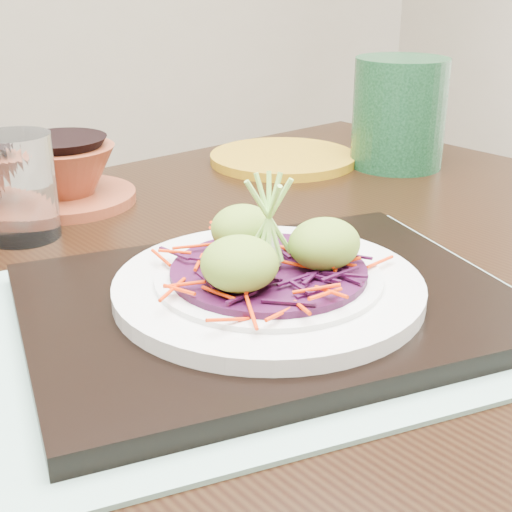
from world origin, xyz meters
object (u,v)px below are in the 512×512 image
terracotta_bowl_set (64,178)px  yellow_plate (283,158)px  white_plate (268,285)px  green_jar (399,113)px  dining_table (200,398)px  water_glass (18,187)px  serving_tray (268,304)px

terracotta_bowl_set → yellow_plate: terracotta_bowl_set is taller
white_plate → green_jar: 0.52m
dining_table → yellow_plate: (0.32, 0.34, 0.11)m
water_glass → terracotta_bowl_set: water_glass is taller
water_glass → terracotta_bowl_set: 0.12m
serving_tray → yellow_plate: size_ratio=1.82×
serving_tray → white_plate: white_plate is taller
dining_table → terracotta_bowl_set: 0.35m
terracotta_bowl_set → green_jar: 0.47m
white_plate → terracotta_bowl_set: terracotta_bowl_set is taller
yellow_plate → water_glass: bearing=-164.4°
dining_table → yellow_plate: bearing=37.8°
dining_table → white_plate: 0.16m
white_plate → green_jar: bearing=37.1°
white_plate → terracotta_bowl_set: bearing=97.5°
white_plate → terracotta_bowl_set: 0.39m
dining_table → green_jar: green_jar is taller
white_plate → green_jar: size_ratio=1.67×
serving_tray → water_glass: size_ratio=3.49×
serving_tray → green_jar: green_jar is taller
serving_tray → white_plate: 0.02m
dining_table → green_jar: 0.54m
terracotta_bowl_set → serving_tray: bearing=-82.5°
white_plate → yellow_plate: bearing=55.6°
serving_tray → water_glass: (-0.13, 0.30, 0.04)m
white_plate → yellow_plate: size_ratio=1.18×
water_glass → green_jar: 0.54m
serving_tray → terracotta_bowl_set: terracotta_bowl_set is taller
dining_table → white_plate: white_plate is taller
terracotta_bowl_set → green_jar: green_jar is taller
white_plate → water_glass: (-0.13, 0.30, 0.03)m
dining_table → green_jar: size_ratio=9.29×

